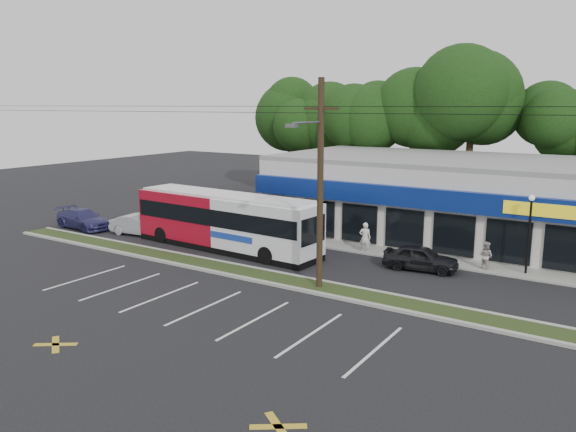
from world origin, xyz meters
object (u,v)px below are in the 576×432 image
(lamp_post, at_px, (530,225))
(pedestrian_a, at_px, (365,238))
(pedestrian_b, at_px, (486,256))
(metrobus, at_px, (226,220))
(car_silver, at_px, (140,225))
(utility_pole, at_px, (316,178))
(car_blue, at_px, (83,219))
(car_dark, at_px, (421,258))

(lamp_post, bearing_deg, pedestrian_a, -176.51)
(lamp_post, distance_m, pedestrian_b, 2.76)
(metrobus, relative_size, car_silver, 3.08)
(utility_pole, xyz_separation_m, lamp_post, (8.17, 7.87, -2.74))
(pedestrian_b, bearing_deg, utility_pole, 72.01)
(lamp_post, relative_size, car_blue, 0.88)
(lamp_post, relative_size, car_silver, 1.01)
(lamp_post, height_order, car_silver, lamp_post)
(car_dark, relative_size, pedestrian_a, 2.11)
(car_dark, xyz_separation_m, pedestrian_a, (-4.04, 1.57, 0.27))
(car_dark, distance_m, pedestrian_b, 3.47)
(car_silver, xyz_separation_m, pedestrian_b, (22.01, 4.24, 0.10))
(metrobus, xyz_separation_m, pedestrian_a, (7.63, 3.75, -0.89))
(utility_pole, distance_m, pedestrian_a, 8.62)
(car_blue, height_order, pedestrian_b, pedestrian_b)
(car_silver, xyz_separation_m, pedestrian_a, (15.01, 4.00, 0.25))
(lamp_post, distance_m, metrobus, 17.20)
(car_blue, relative_size, pedestrian_a, 2.56)
(metrobus, xyz_separation_m, pedestrian_b, (14.63, 4.00, -1.04))
(metrobus, relative_size, car_dark, 3.26)
(car_dark, height_order, car_blue, car_blue)
(metrobus, bearing_deg, pedestrian_a, 29.13)
(utility_pole, xyz_separation_m, pedestrian_a, (-0.83, 7.32, -4.47))
(car_silver, bearing_deg, utility_pole, -110.54)
(lamp_post, xyz_separation_m, metrobus, (-16.63, -4.30, -0.84))
(lamp_post, xyz_separation_m, pedestrian_a, (-9.00, -0.55, -1.73))
(metrobus, relative_size, car_blue, 2.69)
(metrobus, bearing_deg, car_blue, -172.44)
(car_silver, relative_size, car_blue, 0.87)
(car_blue, height_order, pedestrian_a, pedestrian_a)
(car_blue, distance_m, pedestrian_b, 27.48)
(utility_pole, distance_m, car_silver, 16.87)
(car_silver, bearing_deg, pedestrian_a, -83.77)
(utility_pole, xyz_separation_m, pedestrian_b, (6.17, 7.57, -4.62))
(metrobus, height_order, car_dark, metrobus)
(pedestrian_b, bearing_deg, car_silver, 32.08)
(car_dark, relative_size, car_blue, 0.82)
(utility_pole, xyz_separation_m, car_dark, (3.21, 5.76, -4.73))
(car_silver, height_order, car_blue, car_blue)
(car_dark, height_order, car_silver, car_silver)
(lamp_post, relative_size, pedestrian_a, 2.25)
(utility_pole, distance_m, car_blue, 21.53)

